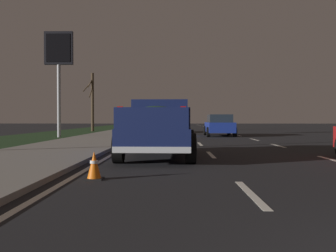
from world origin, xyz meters
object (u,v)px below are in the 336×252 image
bare_tree_far (92,101)px  sedan_blue (219,125)px  traffic_cone_near (94,166)px  pickup_truck (159,127)px  gas_price_sign (59,58)px  sedan_silver (167,124)px

bare_tree_far → sedan_blue: bearing=-131.9°
sedan_blue → traffic_cone_near: size_ratio=7.61×
pickup_truck → traffic_cone_near: size_ratio=9.45×
gas_price_sign → sedan_silver: bearing=-37.8°
pickup_truck → gas_price_sign: (13.16, 7.21, 4.32)m
sedan_silver → gas_price_sign: 12.31m
bare_tree_far → traffic_cone_near: bare_tree_far is taller
pickup_truck → sedan_blue: size_ratio=1.24×
sedan_blue → bare_tree_far: bare_tree_far is taller
sedan_silver → pickup_truck: bearing=-179.5°
sedan_blue → bare_tree_far: size_ratio=0.77×
gas_price_sign → bare_tree_far: size_ratio=1.22×
bare_tree_far → gas_price_sign: bearing=-178.2°
bare_tree_far → pickup_truck: bearing=-163.4°
sedan_silver → bare_tree_far: bare_tree_far is taller
sedan_silver → traffic_cone_near: 26.92m
pickup_truck → gas_price_sign: bearing=28.7°
sedan_silver → traffic_cone_near: bearing=178.0°
traffic_cone_near → pickup_truck: bearing=-13.7°
pickup_truck → sedan_blue: pickup_truck is taller
pickup_truck → traffic_cone_near: pickup_truck is taller
sedan_silver → traffic_cone_near: sedan_silver is taller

